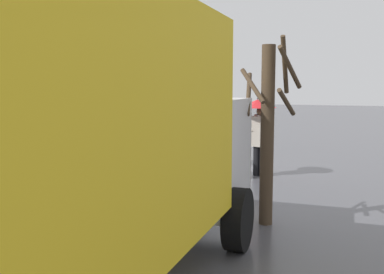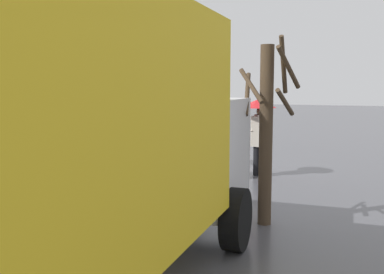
# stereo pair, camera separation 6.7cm
# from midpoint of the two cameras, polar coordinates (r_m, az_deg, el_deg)

# --- Properties ---
(ground_plane) EXTENTS (90.00, 90.00, 0.00)m
(ground_plane) POSITION_cam_midpoint_polar(r_m,az_deg,el_deg) (14.08, 3.20, -3.61)
(ground_plane) COLOR #4C4C51
(slush_patch_near_cluster) EXTENTS (1.46, 1.46, 0.01)m
(slush_patch_near_cluster) POSITION_cam_midpoint_polar(r_m,az_deg,el_deg) (8.23, -10.56, -11.15)
(slush_patch_near_cluster) COLOR #ADAFB5
(slush_patch_near_cluster) RESTS_ON ground
(slush_patch_under_van) EXTENTS (1.52, 1.52, 0.01)m
(slush_patch_under_van) POSITION_cam_midpoint_polar(r_m,az_deg,el_deg) (12.45, -20.63, -5.37)
(slush_patch_under_van) COLOR #ADAFB5
(slush_patch_under_van) RESTS_ON ground
(cargo_van_parked_right) EXTENTS (2.34, 5.41, 2.60)m
(cargo_van_parked_right) POSITION_cam_midpoint_polar(r_m,az_deg,el_deg) (16.09, -8.24, 1.86)
(cargo_van_parked_right) COLOR #B7BABF
(cargo_van_parked_right) RESTS_ON ground
(box_truck_background) EXTENTS (2.85, 8.31, 3.38)m
(box_truck_background) POSITION_cam_midpoint_polar(r_m,az_deg,el_deg) (4.45, -18.69, -0.99)
(box_truck_background) COLOR yellow
(box_truck_background) RESTS_ON ground
(shopping_cart_vendor) EXTENTS (0.66, 0.89, 1.04)m
(shopping_cart_vendor) POSITION_cam_midpoint_polar(r_m,az_deg,el_deg) (13.14, 2.60, -1.82)
(shopping_cart_vendor) COLOR #1951B2
(shopping_cart_vendor) RESTS_ON ground
(hand_dolly_boxes) EXTENTS (0.76, 0.85, 1.57)m
(hand_dolly_boxes) POSITION_cam_midpoint_polar(r_m,az_deg,el_deg) (13.01, -0.81, -0.53)
(hand_dolly_boxes) COLOR #515156
(hand_dolly_boxes) RESTS_ON ground
(pedestrian_pink_side) EXTENTS (1.04, 1.04, 2.15)m
(pedestrian_pink_side) POSITION_cam_midpoint_polar(r_m,az_deg,el_deg) (13.65, -0.46, 2.79)
(pedestrian_pink_side) COLOR black
(pedestrian_pink_side) RESTS_ON ground
(pedestrian_black_side) EXTENTS (1.04, 1.04, 2.15)m
(pedestrian_black_side) POSITION_cam_midpoint_polar(r_m,az_deg,el_deg) (12.40, 8.67, 2.25)
(pedestrian_black_side) COLOR black
(pedestrian_black_side) RESTS_ON ground
(pedestrian_white_side) EXTENTS (1.04, 1.04, 2.15)m
(pedestrian_white_side) POSITION_cam_midpoint_polar(r_m,az_deg,el_deg) (11.48, -1.54, 1.98)
(pedestrian_white_side) COLOR black
(pedestrian_white_side) RESTS_ON ground
(bare_tree_near) EXTENTS (1.05, 0.86, 3.33)m
(bare_tree_near) POSITION_cam_midpoint_polar(r_m,az_deg,el_deg) (8.00, 9.73, 1.06)
(bare_tree_near) COLOR #423323
(bare_tree_near) RESTS_ON ground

